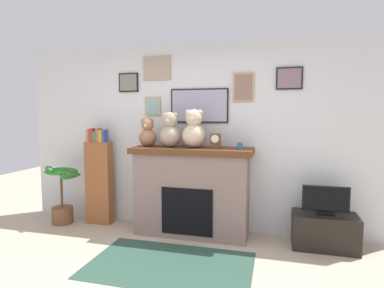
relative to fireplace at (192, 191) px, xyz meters
The scene contains 12 objects.
back_wall 0.78m from the fireplace, 96.99° to the left, with size 5.20×0.15×2.60m.
fireplace is the anchor object (origin of this frame).
bookshelf 1.44m from the fireplace, behind, with size 0.38×0.16×1.42m.
potted_plant 1.99m from the fireplace, behind, with size 0.58×0.56×0.87m.
tv_stand 1.71m from the fireplace, ahead, with size 0.75×0.40×0.42m, color black.
television 1.67m from the fireplace, ahead, with size 0.54×0.14×0.34m.
area_rug 1.11m from the fireplace, 90.00° to the right, with size 1.76×1.07×0.01m, color #2B4B3D.
candle_jar 0.89m from the fireplace, ahead, with size 0.08×0.08×0.08m, color teal.
mantel_clock 0.75m from the fireplace, ahead, with size 0.12×0.09×0.19m.
teddy_bear_cream 0.98m from the fireplace, behind, with size 0.24×0.24×0.39m.
teddy_bear_grey 0.85m from the fireplace, behind, with size 0.29×0.29×0.47m.
teddy_bear_brown 0.81m from the fireplace, 29.65° to the right, with size 0.31×0.31×0.51m.
Camera 1 is at (1.11, -2.33, 1.62)m, focal length 29.37 mm.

